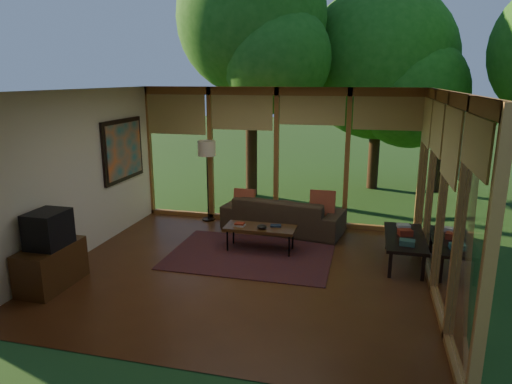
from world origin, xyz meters
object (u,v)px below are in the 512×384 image
(media_cabinet, at_px, (51,266))
(television, at_px, (48,229))
(sofa, at_px, (283,214))
(side_console, at_px, (405,239))
(floor_lamp, at_px, (207,153))
(coffee_table, at_px, (260,229))

(media_cabinet, bearing_deg, television, 0.00)
(sofa, height_order, side_console, sofa)
(floor_lamp, distance_m, coffee_table, 2.26)
(coffee_table, bearing_deg, floor_lamp, 135.65)
(television, relative_size, coffee_table, 0.46)
(coffee_table, height_order, side_console, side_console)
(television, bearing_deg, side_console, 22.84)
(floor_lamp, distance_m, side_console, 4.16)
(coffee_table, relative_size, side_console, 0.86)
(floor_lamp, xyz_separation_m, side_console, (3.78, -1.41, -1.00))
(media_cabinet, relative_size, coffee_table, 0.83)
(sofa, relative_size, side_console, 1.63)
(sofa, bearing_deg, floor_lamp, -0.91)
(coffee_table, bearing_deg, side_console, -0.00)
(sofa, relative_size, coffee_table, 1.90)
(media_cabinet, height_order, side_console, media_cabinet)
(floor_lamp, height_order, side_console, floor_lamp)
(television, relative_size, side_console, 0.39)
(television, height_order, side_console, television)
(sofa, height_order, coffee_table, sofa)
(sofa, relative_size, media_cabinet, 2.28)
(media_cabinet, bearing_deg, coffee_table, 38.89)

